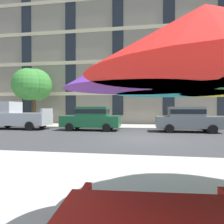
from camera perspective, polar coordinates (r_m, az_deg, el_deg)
ground_plane at (r=11.31m, az=8.34°, el=-7.41°), size 120.00×120.00×0.00m
sidewalk_far at (r=18.06m, az=8.56°, el=-4.08°), size 56.00×3.60×0.12m
apartment_building at (r=27.36m, az=8.73°, el=17.86°), size 39.51×12.08×19.20m
pickup_silver at (r=18.07m, az=-25.55°, el=-1.09°), size 5.10×2.12×2.20m
sedan_green at (r=15.40m, az=-5.77°, el=-1.63°), size 4.40×1.98×1.78m
sedan_gray at (r=15.20m, az=20.38°, el=-1.72°), size 4.40×1.98×1.78m
street_tree_left at (r=20.87m, az=-21.52°, el=7.10°), size 3.44×3.65×5.47m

